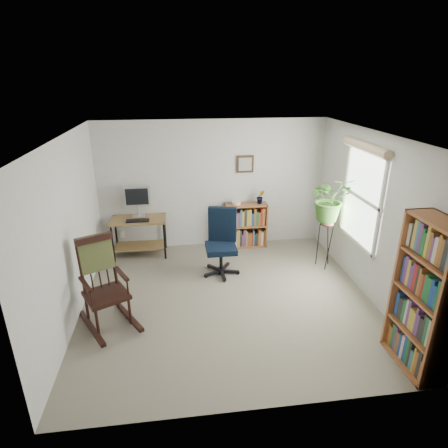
{
  "coord_description": "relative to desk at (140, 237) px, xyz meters",
  "views": [
    {
      "loc": [
        -0.68,
        -4.72,
        3.11
      ],
      "look_at": [
        0.0,
        0.4,
        1.05
      ],
      "focal_mm": 30.0,
      "sensor_mm": 36.0,
      "label": 1
    }
  ],
  "objects": [
    {
      "name": "floor",
      "position": [
        1.38,
        -1.7,
        -0.35
      ],
      "size": [
        4.2,
        4.0,
        0.0
      ],
      "primitive_type": "cube",
      "color": "gray",
      "rests_on": "ground"
    },
    {
      "name": "ceiling",
      "position": [
        1.38,
        -1.7,
        2.05
      ],
      "size": [
        4.2,
        4.0,
        0.0
      ],
      "primitive_type": "cube",
      "color": "white",
      "rests_on": "ground"
    },
    {
      "name": "wall_back",
      "position": [
        1.38,
        0.3,
        0.85
      ],
      "size": [
        4.2,
        0.0,
        2.4
      ],
      "primitive_type": "cube",
      "color": "beige",
      "rests_on": "ground"
    },
    {
      "name": "wall_front",
      "position": [
        1.38,
        -3.7,
        0.85
      ],
      "size": [
        4.2,
        0.0,
        2.4
      ],
      "primitive_type": "cube",
      "color": "beige",
      "rests_on": "ground"
    },
    {
      "name": "wall_left",
      "position": [
        -0.72,
        -1.7,
        0.85
      ],
      "size": [
        0.0,
        4.0,
        2.4
      ],
      "primitive_type": "cube",
      "color": "beige",
      "rests_on": "ground"
    },
    {
      "name": "wall_right",
      "position": [
        3.48,
        -1.7,
        0.85
      ],
      "size": [
        0.0,
        4.0,
        2.4
      ],
      "primitive_type": "cube",
      "color": "beige",
      "rests_on": "ground"
    },
    {
      "name": "window",
      "position": [
        3.44,
        -1.4,
        1.05
      ],
      "size": [
        0.12,
        1.2,
        1.5
      ],
      "primitive_type": null,
      "color": "silver",
      "rests_on": "wall_right"
    },
    {
      "name": "desk",
      "position": [
        0.0,
        0.0,
        0.0
      ],
      "size": [
        0.98,
        0.54,
        0.71
      ],
      "primitive_type": null,
      "color": "olive",
      "rests_on": "floor"
    },
    {
      "name": "monitor",
      "position": [
        0.0,
        0.14,
        0.63
      ],
      "size": [
        0.46,
        0.16,
        0.56
      ],
      "primitive_type": null,
      "color": "#B6B6BB",
      "rests_on": "desk"
    },
    {
      "name": "keyboard",
      "position": [
        0.0,
        -0.12,
        0.37
      ],
      "size": [
        0.4,
        0.15,
        0.02
      ],
      "primitive_type": "cube",
      "color": "black",
      "rests_on": "desk"
    },
    {
      "name": "office_chair",
      "position": [
        1.39,
        -0.91,
        0.21
      ],
      "size": [
        0.74,
        0.74,
        1.12
      ],
      "primitive_type": null,
      "rotation": [
        0.0,
        0.0,
        -0.24
      ],
      "color": "black",
      "rests_on": "floor"
    },
    {
      "name": "rocking_chair",
      "position": [
        -0.27,
        -2.08,
        0.26
      ],
      "size": [
        1.06,
        1.24,
        1.24
      ],
      "primitive_type": null,
      "rotation": [
        0.0,
        0.0,
        0.48
      ],
      "color": "black",
      "rests_on": "floor"
    },
    {
      "name": "low_bookshelf",
      "position": [
        1.99,
        0.12,
        0.07
      ],
      "size": [
        0.81,
        0.27,
        0.85
      ],
      "primitive_type": null,
      "color": "#9A5832",
      "rests_on": "floor"
    },
    {
      "name": "tall_bookshelf",
      "position": [
        3.3,
        -3.3,
        0.53
      ],
      "size": [
        0.33,
        0.78,
        1.77
      ],
      "primitive_type": null,
      "color": "#9A5832",
      "rests_on": "floor"
    },
    {
      "name": "plant_stand",
      "position": [
        3.18,
        -0.89,
        0.11
      ],
      "size": [
        0.31,
        0.31,
        0.93
      ],
      "primitive_type": null,
      "rotation": [
        0.0,
        0.0,
        0.23
      ],
      "color": "black",
      "rests_on": "floor"
    },
    {
      "name": "spider_plant",
      "position": [
        3.18,
        -0.89,
        1.24
      ],
      "size": [
        1.69,
        1.88,
        1.46
      ],
      "primitive_type": "imported",
      "color": "#366724",
      "rests_on": "plant_stand"
    },
    {
      "name": "potted_plant_small",
      "position": [
        2.27,
        0.13,
        0.55
      ],
      "size": [
        0.13,
        0.24,
        0.11
      ],
      "primitive_type": "imported",
      "color": "#366724",
      "rests_on": "low_bookshelf"
    },
    {
      "name": "framed_picture",
      "position": [
        1.99,
        0.27,
        1.23
      ],
      "size": [
        0.32,
        0.04,
        0.32
      ],
      "primitive_type": null,
      "color": "black",
      "rests_on": "wall_back"
    }
  ]
}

